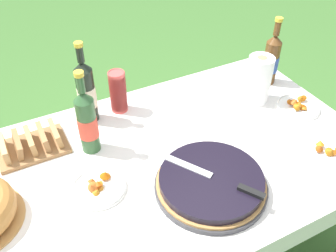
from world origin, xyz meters
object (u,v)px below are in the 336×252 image
serving_knife (220,179)px  snack_plate_right (298,106)px  paper_towel_roll (258,80)px  cup_stack (118,92)px  snack_plate_left (98,187)px  cider_bottle_green (87,122)px  juice_bottle_red (86,92)px  berry_tart (211,183)px  snack_plate_near (331,154)px  cider_bottle_amber (271,59)px  bread_board (32,144)px

serving_knife → snack_plate_right: bearing=-99.2°
paper_towel_roll → serving_knife: bearing=-139.8°
cup_stack → paper_towel_roll: bearing=-20.6°
cup_stack → snack_plate_left: bearing=-120.8°
cider_bottle_green → juice_bottle_red: juice_bottle_red is taller
serving_knife → juice_bottle_red: bearing=-7.8°
berry_tart → cider_bottle_green: cider_bottle_green is taller
cup_stack → snack_plate_near: bearing=-46.9°
cider_bottle_amber → snack_plate_right: (-0.02, -0.24, -0.11)m
berry_tart → bread_board: bread_board is taller
cider_bottle_green → snack_plate_near: 0.92m
berry_tart → cider_bottle_green: 0.50m
snack_plate_near → snack_plate_right: bearing=71.1°
juice_bottle_red → bread_board: 0.29m
snack_plate_near → snack_plate_left: (-0.83, 0.25, 0.00)m
cider_bottle_green → cider_bottle_amber: 0.91m
snack_plate_right → paper_towel_roll: paper_towel_roll is taller
snack_plate_left → berry_tart: bearing=-26.6°
snack_plate_left → paper_towel_roll: bearing=12.5°
cider_bottle_green → snack_plate_near: (0.79, -0.46, -0.12)m
juice_bottle_red → snack_plate_near: juice_bottle_red is taller
paper_towel_roll → cider_bottle_green: bearing=177.7°
cider_bottle_green → snack_plate_right: 0.91m
cup_stack → cider_bottle_amber: 0.73m
snack_plate_right → snack_plate_left: bearing=-177.7°
juice_bottle_red → snack_plate_right: size_ratio=1.86×
paper_towel_roll → cider_bottle_amber: bearing=33.2°
cup_stack → paper_towel_roll: size_ratio=0.87×
cider_bottle_green → snack_plate_near: size_ratio=1.61×
snack_plate_left → paper_towel_roll: size_ratio=0.88×
snack_plate_left → cider_bottle_green: bearing=77.9°
juice_bottle_red → snack_plate_near: size_ratio=1.66×
cider_bottle_amber → paper_towel_roll: bearing=-146.8°
snack_plate_left → snack_plate_right: size_ratio=1.01×
cider_bottle_amber → snack_plate_near: cider_bottle_amber is taller
cider_bottle_amber → snack_plate_left: 1.00m
bread_board → cider_bottle_amber: bearing=-1.9°
serving_knife → snack_plate_right: serving_knife is taller
cider_bottle_amber → snack_plate_left: cider_bottle_amber is taller
cider_bottle_amber → berry_tart: bearing=-143.6°
cup_stack → cider_bottle_green: 0.27m
snack_plate_near → paper_towel_roll: paper_towel_roll is taller
paper_towel_roll → juice_bottle_red: bearing=163.4°
paper_towel_roll → cup_stack: bearing=159.4°
paper_towel_roll → berry_tart: bearing=-142.7°
juice_bottle_red → bread_board: juice_bottle_red is taller
berry_tart → bread_board: 0.70m
serving_knife → cup_stack: bearing=-19.6°
berry_tart → cider_bottle_green: (-0.30, 0.38, 0.10)m
snack_plate_right → paper_towel_roll: size_ratio=0.88×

